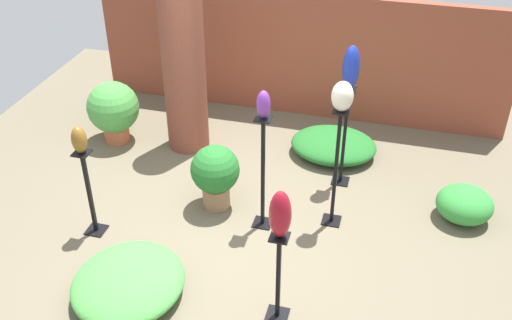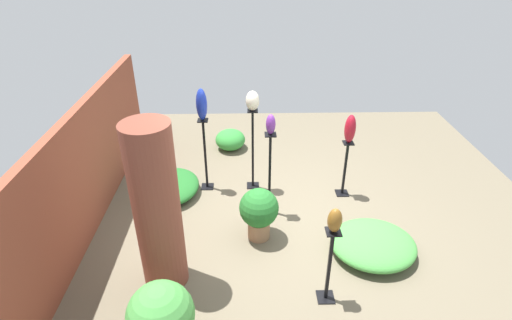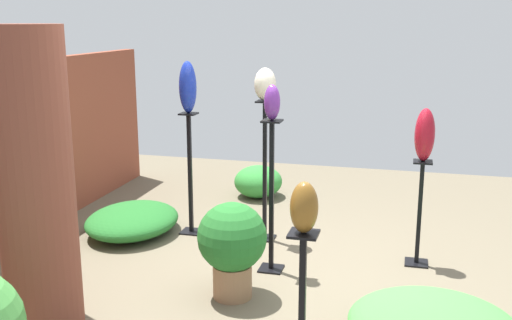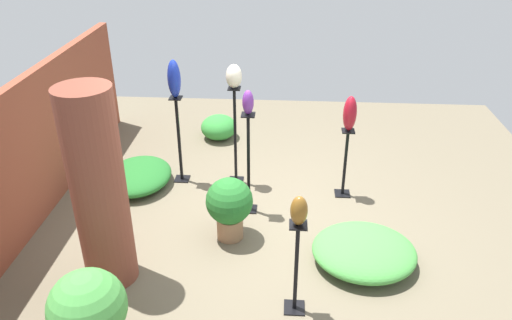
% 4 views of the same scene
% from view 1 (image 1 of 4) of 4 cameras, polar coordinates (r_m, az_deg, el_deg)
% --- Properties ---
extents(ground_plane, '(8.00, 8.00, 0.00)m').
position_cam_1_polar(ground_plane, '(6.38, -1.33, -6.91)').
color(ground_plane, '#6B604C').
extents(brick_wall_back, '(5.60, 0.12, 1.72)m').
position_cam_1_polar(brick_wall_back, '(8.20, 4.02, 9.94)').
color(brick_wall_back, brown).
rests_on(brick_wall_back, ground).
extents(brick_pillar, '(0.52, 0.52, 2.08)m').
position_cam_1_polar(brick_pillar, '(7.36, -6.86, 8.43)').
color(brick_pillar, brown).
rests_on(brick_pillar, ground).
extents(pedestal_ruby, '(0.20, 0.20, 0.93)m').
position_cam_1_polar(pedestal_ruby, '(5.25, 2.13, -11.50)').
color(pedestal_ruby, black).
rests_on(pedestal_ruby, ground).
extents(pedestal_bronze, '(0.20, 0.20, 0.99)m').
position_cam_1_polar(pedestal_bronze, '(6.35, -15.52, -3.40)').
color(pedestal_bronze, black).
rests_on(pedestal_bronze, ground).
extents(pedestal_violet, '(0.20, 0.20, 1.31)m').
position_cam_1_polar(pedestal_violet, '(6.12, 0.66, -1.72)').
color(pedestal_violet, black).
rests_on(pedestal_violet, ground).
extents(pedestal_ivory, '(0.20, 0.20, 1.37)m').
position_cam_1_polar(pedestal_ivory, '(6.19, 7.58, -1.27)').
color(pedestal_ivory, black).
rests_on(pedestal_ivory, ground).
extents(pedestal_cobalt, '(0.20, 0.20, 1.22)m').
position_cam_1_polar(pedestal_cobalt, '(6.87, 8.38, 1.78)').
color(pedestal_cobalt, black).
rests_on(pedestal_cobalt, ground).
extents(art_vase_ruby, '(0.18, 0.17, 0.45)m').
position_cam_1_polar(art_vase_ruby, '(4.76, 2.32, -5.21)').
color(art_vase_ruby, maroon).
rests_on(art_vase_ruby, pedestal_ruby).
extents(art_vase_bronze, '(0.15, 0.15, 0.28)m').
position_cam_1_polar(art_vase_bronze, '(5.98, -16.49, 1.85)').
color(art_vase_bronze, brown).
rests_on(art_vase_bronze, pedestal_bronze).
extents(art_vase_violet, '(0.14, 0.13, 0.29)m').
position_cam_1_polar(art_vase_violet, '(5.67, 0.72, 5.31)').
color(art_vase_violet, '#6B2D8C').
rests_on(art_vase_violet, pedestal_violet).
extents(art_vase_ivory, '(0.21, 0.20, 0.30)m').
position_cam_1_polar(art_vase_ivory, '(5.74, 8.23, 6.03)').
color(art_vase_ivory, beige).
rests_on(art_vase_ivory, pedestal_ivory).
extents(art_vase_cobalt, '(0.18, 0.17, 0.50)m').
position_cam_1_polar(art_vase_cobalt, '(6.44, 9.04, 8.69)').
color(art_vase_cobalt, '#192D9E').
rests_on(art_vase_cobalt, pedestal_cobalt).
extents(potted_plant_near_pillar, '(0.66, 0.66, 0.82)m').
position_cam_1_polar(potted_plant_near_pillar, '(7.87, -13.44, 4.75)').
color(potted_plant_near_pillar, '#B25B38').
rests_on(potted_plant_near_pillar, ground).
extents(potted_plant_front_right, '(0.54, 0.54, 0.76)m').
position_cam_1_polar(potted_plant_front_right, '(6.49, -3.90, -1.25)').
color(potted_plant_front_right, '#936B4C').
rests_on(potted_plant_front_right, ground).
extents(foliage_bed_east, '(0.61, 0.58, 0.38)m').
position_cam_1_polar(foliage_bed_east, '(6.82, 19.25, -4.00)').
color(foliage_bed_east, '#338C38').
rests_on(foliage_bed_east, ground).
extents(foliage_bed_west, '(1.03, 1.12, 0.30)m').
position_cam_1_polar(foliage_bed_west, '(5.75, -12.05, -11.33)').
color(foliage_bed_west, '#479942').
rests_on(foliage_bed_west, ground).
extents(foliage_bed_center, '(1.07, 0.89, 0.28)m').
position_cam_1_polar(foliage_bed_center, '(7.58, 7.39, 1.42)').
color(foliage_bed_center, '#236B28').
rests_on(foliage_bed_center, ground).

